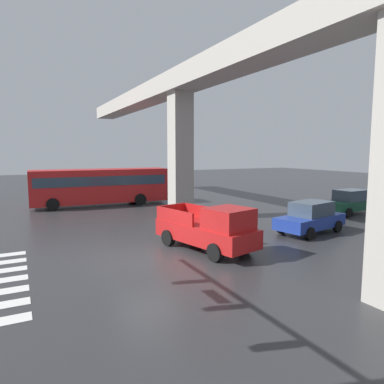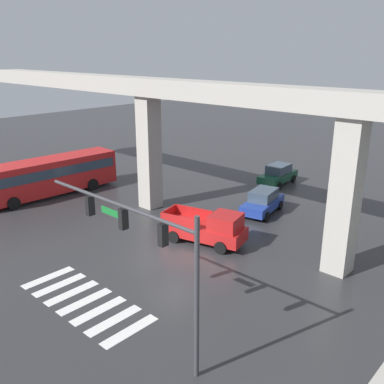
# 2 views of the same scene
# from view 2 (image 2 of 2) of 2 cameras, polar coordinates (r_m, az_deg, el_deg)

# --- Properties ---
(ground_plane) EXTENTS (120.00, 120.00, 0.00)m
(ground_plane) POSITION_cam_2_polar(r_m,az_deg,el_deg) (24.57, -2.46, -8.88)
(ground_plane) COLOR #2D2D30
(crosswalk_stripes) EXTENTS (7.15, 2.80, 0.01)m
(crosswalk_stripes) POSITION_cam_2_polar(r_m,az_deg,el_deg) (21.38, -14.06, -13.93)
(crosswalk_stripes) COLOR silver
(crosswalk_stripes) RESTS_ON ground
(elevated_overpass) EXTENTS (56.64, 1.90, 9.44)m
(elevated_overpass) POSITION_cam_2_polar(r_m,az_deg,el_deg) (25.79, 5.25, 11.07)
(elevated_overpass) COLOR #ADA89E
(elevated_overpass) RESTS_ON ground
(pickup_truck) EXTENTS (5.41, 3.07, 2.08)m
(pickup_truck) POSITION_cam_2_polar(r_m,az_deg,el_deg) (26.05, 2.16, -4.83)
(pickup_truck) COLOR red
(pickup_truck) RESTS_ON ground
(city_bus) EXTENTS (3.18, 10.91, 2.99)m
(city_bus) POSITION_cam_2_polar(r_m,az_deg,el_deg) (36.50, -18.23, 2.27)
(city_bus) COLOR red
(city_bus) RESTS_ON ground
(sedan_dark_green) EXTENTS (2.17, 4.40, 1.72)m
(sedan_dark_green) POSITION_cam_2_polar(r_m,az_deg,el_deg) (38.55, 11.37, 2.32)
(sedan_dark_green) COLOR #14472D
(sedan_dark_green) RESTS_ON ground
(sedan_blue) EXTENTS (2.57, 4.56, 1.72)m
(sedan_blue) POSITION_cam_2_polar(r_m,az_deg,el_deg) (31.38, 9.39, -1.25)
(sedan_blue) COLOR #1E3899
(sedan_blue) RESTS_ON ground
(traffic_signal_mast) EXTENTS (8.69, 0.32, 6.20)m
(traffic_signal_mast) POSITION_cam_2_polar(r_m,az_deg,el_deg) (16.05, -6.48, -6.30)
(traffic_signal_mast) COLOR #38383D
(traffic_signal_mast) RESTS_ON ground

